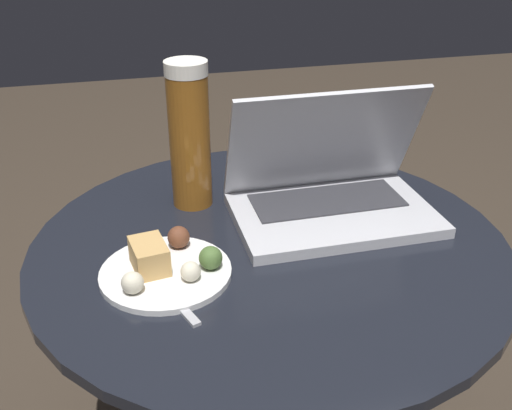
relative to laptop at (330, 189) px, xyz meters
name	(u,v)px	position (x,y,z in m)	size (l,w,h in m)	color
table	(269,317)	(-0.12, -0.06, -0.20)	(0.74, 0.74, 0.56)	#9E9EA3
laptop	(330,189)	(0.00, 0.00, 0.00)	(0.33, 0.22, 0.21)	silver
beer_glass	(190,136)	(-0.22, 0.09, 0.08)	(0.07, 0.07, 0.25)	brown
snack_plate	(166,266)	(-0.29, -0.12, -0.03)	(0.19, 0.19, 0.05)	white
fork	(160,284)	(-0.30, -0.14, -0.04)	(0.08, 0.18, 0.00)	#B2B2B7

